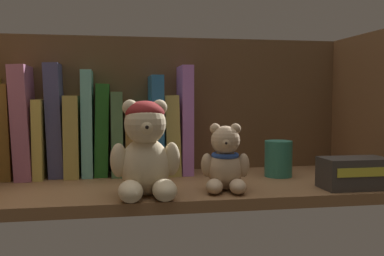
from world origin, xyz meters
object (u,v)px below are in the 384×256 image
at_px(book_1, 9,131).
at_px(book_11, 155,125).
at_px(book_12, 170,134).
at_px(book_7, 102,129).
at_px(book_4, 56,120).
at_px(book_13, 184,120).
at_px(book_9, 129,138).
at_px(small_product_box, 354,173).
at_px(book_8, 117,133).
at_px(book_3, 42,138).
at_px(book_10, 141,138).
at_px(teddy_bear_larger, 146,151).
at_px(book_5, 73,136).
at_px(book_6, 88,123).
at_px(book_2, 26,122).
at_px(teddy_bear_smaller, 225,162).
at_px(pillar_candle, 278,159).

distance_m(book_1, book_11, 0.30).
bearing_deg(book_12, book_7, 180.00).
height_order(book_4, book_11, book_4).
bearing_deg(book_13, book_11, 180.00).
height_order(book_9, book_12, book_12).
bearing_deg(small_product_box, book_4, 157.16).
distance_m(book_9, book_13, 0.13).
height_order(book_8, book_13, book_13).
bearing_deg(book_3, book_4, 0.00).
xyz_separation_m(book_10, book_12, (0.06, -0.00, 0.01)).
relative_size(book_12, teddy_bear_larger, 1.05).
xyz_separation_m(book_4, book_5, (0.03, 0.00, -0.03)).
distance_m(book_3, book_12, 0.27).
relative_size(book_8, teddy_bear_larger, 1.09).
distance_m(book_6, book_9, 0.09).
bearing_deg(small_product_box, book_5, 155.79).
distance_m(book_1, book_2, 0.04).
relative_size(book_5, book_8, 0.96).
xyz_separation_m(book_11, small_product_box, (0.34, -0.23, -0.08)).
bearing_deg(book_12, book_10, 180.00).
bearing_deg(book_13, book_12, -180.00).
distance_m(book_2, book_7, 0.16).
distance_m(teddy_bear_smaller, small_product_box, 0.24).
xyz_separation_m(book_7, book_9, (0.06, 0.00, -0.02)).
bearing_deg(book_5, book_13, 0.00).
xyz_separation_m(book_5, book_9, (0.12, 0.00, -0.01)).
distance_m(book_5, book_8, 0.09).
distance_m(book_2, book_4, 0.06).
xyz_separation_m(book_2, book_12, (0.30, -0.00, -0.03)).
bearing_deg(book_11, book_9, -180.00).
bearing_deg(book_2, small_product_box, -20.79).
relative_size(book_9, teddy_bear_larger, 0.95).
distance_m(book_3, small_product_box, 0.62).
bearing_deg(book_5, book_7, 0.00).
height_order(book_10, small_product_box, book_10).
xyz_separation_m(book_3, book_11, (0.24, 0.00, 0.02)).
height_order(teddy_bear_larger, teddy_bear_smaller, teddy_bear_larger).
height_order(book_1, teddy_bear_smaller, book_1).
bearing_deg(teddy_bear_larger, book_4, 126.92).
bearing_deg(book_8, book_12, -0.00).
bearing_deg(book_4, book_12, -0.00).
distance_m(book_9, small_product_box, 0.46).
height_order(book_2, book_12, book_2).
relative_size(book_5, teddy_bear_larger, 1.04).
relative_size(book_2, teddy_bear_smaller, 1.92).
bearing_deg(book_9, book_11, 0.00).
bearing_deg(book_6, book_3, 180.00).
distance_m(book_6, book_8, 0.06).
relative_size(book_7, teddy_bear_larger, 1.19).
relative_size(book_7, pillar_candle, 2.58).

